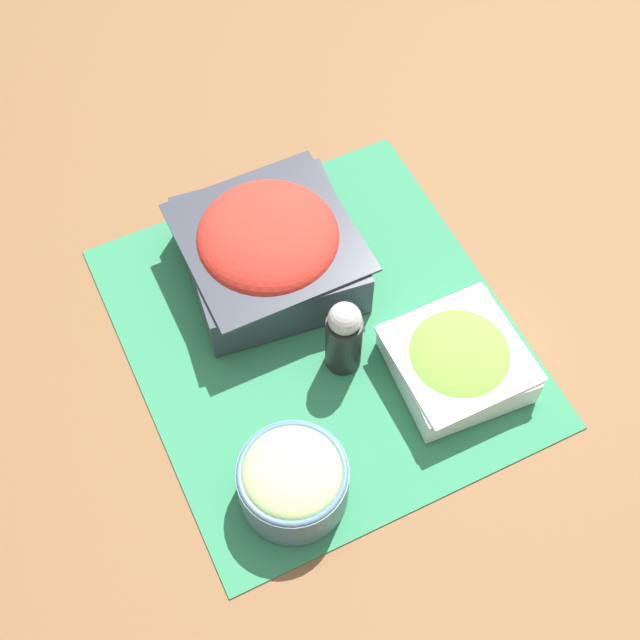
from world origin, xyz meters
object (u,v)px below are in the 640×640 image
(pepper_shaker, at_px, (344,336))
(cucumber_bowl, at_px, (293,479))
(lettuce_bowl, at_px, (458,360))
(tomato_bowl, at_px, (269,247))

(pepper_shaker, bearing_deg, cucumber_bowl, -44.44)
(cucumber_bowl, relative_size, pepper_shaker, 1.05)
(lettuce_bowl, xyz_separation_m, cucumber_bowl, (0.05, -0.22, 0.01))
(lettuce_bowl, relative_size, pepper_shaker, 1.33)
(tomato_bowl, xyz_separation_m, cucumber_bowl, (0.26, -0.09, -0.01))
(lettuce_bowl, bearing_deg, pepper_shaker, -122.75)
(lettuce_bowl, xyz_separation_m, pepper_shaker, (-0.07, -0.10, 0.03))
(tomato_bowl, distance_m, pepper_shaker, 0.14)
(tomato_bowl, height_order, lettuce_bowl, tomato_bowl)
(lettuce_bowl, bearing_deg, cucumber_bowl, -77.26)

